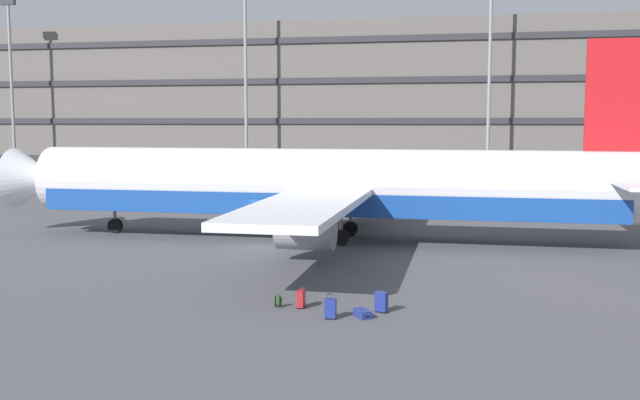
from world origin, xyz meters
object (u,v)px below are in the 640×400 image
suitcase_scuffed (331,308)px  suitcase_black (362,313)px  suitcase_navy (381,302)px  backpack_teal (278,301)px  airliner (329,186)px  suitcase_upright (301,298)px

suitcase_scuffed → suitcase_black: bearing=21.9°
suitcase_navy → backpack_teal: size_ratio=1.79×
suitcase_black → airliner: bearing=104.4°
airliner → suitcase_black: 17.45m
suitcase_upright → suitcase_navy: bearing=-1.7°
suitcase_navy → suitcase_black: bearing=-126.9°
airliner → suitcase_upright: airliner is taller
airliner → suitcase_black: size_ratio=49.19×
backpack_teal → airliner: bearing=93.5°
suitcase_upright → backpack_teal: 0.89m
suitcase_scuffed → suitcase_navy: suitcase_navy is taller
airliner → suitcase_scuffed: (3.20, -17.07, -2.79)m
suitcase_navy → backpack_teal: (-3.91, -0.01, -0.17)m
airliner → suitcase_scuffed: bearing=-79.4°
suitcase_upright → backpack_teal: suitcase_upright is taller
suitcase_scuffed → suitcase_upright: bearing=136.2°
suitcase_scuffed → suitcase_navy: bearing=36.1°
airliner → backpack_teal: 16.17m
suitcase_scuffed → backpack_teal: bearing=151.7°
suitcase_navy → suitcase_black: 1.02m
suitcase_scuffed → backpack_teal: suitcase_scuffed is taller
suitcase_upright → backpack_teal: (-0.88, -0.10, -0.12)m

